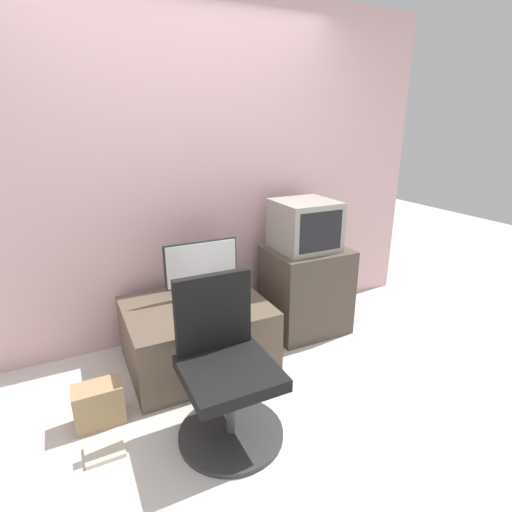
{
  "coord_description": "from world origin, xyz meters",
  "views": [
    {
      "loc": [
        -0.84,
        -1.66,
        1.71
      ],
      "look_at": [
        0.44,
        0.94,
        0.72
      ],
      "focal_mm": 28.0,
      "sensor_mm": 36.0,
      "label": 1
    }
  ],
  "objects": [
    {
      "name": "ground_plane",
      "position": [
        0.0,
        0.0,
        0.0
      ],
      "size": [
        12.0,
        12.0,
        0.0
      ],
      "primitive_type": "plane",
      "color": "beige"
    },
    {
      "name": "wall_back",
      "position": [
        0.0,
        1.32,
        1.3
      ],
      "size": [
        4.4,
        0.05,
        2.6
      ],
      "color": "beige",
      "rests_on": "ground_plane"
    },
    {
      "name": "desk",
      "position": [
        -0.1,
        0.82,
        0.23
      ],
      "size": [
        0.98,
        0.8,
        0.47
      ],
      "color": "brown",
      "rests_on": "ground_plane"
    },
    {
      "name": "side_stand",
      "position": [
        0.89,
        0.91,
        0.36
      ],
      "size": [
        0.63,
        0.54,
        0.72
      ],
      "color": "#4C4238",
      "rests_on": "ground_plane"
    },
    {
      "name": "main_monitor",
      "position": [
        0.01,
        0.96,
        0.68
      ],
      "size": [
        0.55,
        0.18,
        0.42
      ],
      "color": "#2D2D2D",
      "rests_on": "desk"
    },
    {
      "name": "keyboard",
      "position": [
        -0.01,
        0.7,
        0.47
      ],
      "size": [
        0.29,
        0.14,
        0.01
      ],
      "color": "white",
      "rests_on": "desk"
    },
    {
      "name": "mouse",
      "position": [
        0.19,
        0.69,
        0.48
      ],
      "size": [
        0.06,
        0.04,
        0.03
      ],
      "color": "silver",
      "rests_on": "desk"
    },
    {
      "name": "crt_tv",
      "position": [
        0.87,
        0.93,
        0.91
      ],
      "size": [
        0.46,
        0.46,
        0.39
      ],
      "color": "gray",
      "rests_on": "side_stand"
    },
    {
      "name": "office_chair",
      "position": [
        -0.16,
        0.09,
        0.37
      ],
      "size": [
        0.6,
        0.6,
        0.91
      ],
      "color": "#333333",
      "rests_on": "ground_plane"
    },
    {
      "name": "cardboard_box_lower",
      "position": [
        -0.82,
        0.48,
        0.12
      ],
      "size": [
        0.28,
        0.17,
        0.25
      ],
      "color": "#A3845B",
      "rests_on": "ground_plane"
    },
    {
      "name": "book",
      "position": [
        -0.83,
        0.22,
        0.01
      ],
      "size": [
        0.2,
        0.16,
        0.02
      ],
      "color": "beige",
      "rests_on": "ground_plane"
    }
  ]
}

